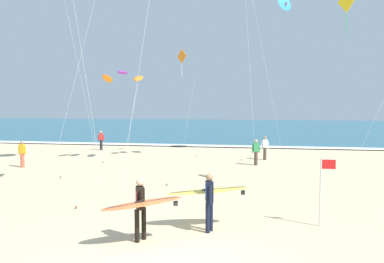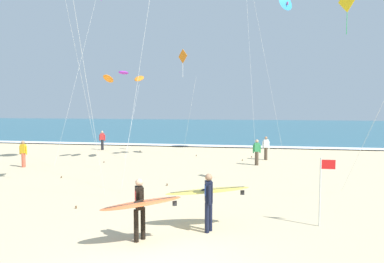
% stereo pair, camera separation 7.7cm
% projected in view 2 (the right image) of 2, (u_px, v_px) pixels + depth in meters
% --- Properties ---
extents(ocean_water, '(160.00, 60.00, 0.08)m').
position_uv_depth(ocean_water, '(243.00, 127.00, 60.71)').
color(ocean_water, '#2D6075').
rests_on(ocean_water, ground).
extents(shoreline_foam, '(160.00, 1.52, 0.01)m').
position_uv_depth(shoreline_foam, '(231.00, 146.00, 31.55)').
color(shoreline_foam, white).
rests_on(shoreline_foam, ocean_water).
extents(surfer_lead, '(2.14, 1.42, 1.71)m').
position_uv_depth(surfer_lead, '(140.00, 204.00, 9.44)').
color(surfer_lead, black).
rests_on(surfer_lead, ground).
extents(surfer_trailing, '(2.58, 1.20, 1.71)m').
position_uv_depth(surfer_trailing, '(208.00, 194.00, 10.47)').
color(surfer_trailing, black).
rests_on(surfer_trailing, ground).
extents(kite_diamond_golden_far, '(1.97, 3.35, 8.44)m').
position_uv_depth(kite_diamond_golden_far, '(350.00, 8.00, 14.28)').
color(kite_diamond_golden_far, yellow).
rests_on(kite_diamond_golden_far, ground).
extents(kite_arc_violet_low, '(2.76, 5.27, 5.92)m').
position_uv_depth(kite_arc_violet_low, '(124.00, 77.00, 23.47)').
color(kite_arc_violet_low, orange).
rests_on(kite_arc_violet_low, ground).
extents(kite_diamond_amber_distant, '(1.64, 1.42, 7.86)m').
position_uv_depth(kite_diamond_amber_distant, '(183.00, 60.00, 26.52)').
color(kite_diamond_amber_distant, orange).
rests_on(kite_diamond_amber_distant, ground).
extents(kite_delta_cobalt_outer, '(2.99, 2.68, 11.83)m').
position_uv_depth(kite_delta_cobalt_outer, '(286.00, 3.00, 25.97)').
color(kite_delta_cobalt_outer, '#2D99DB').
rests_on(kite_delta_cobalt_outer, ground).
extents(bystander_white_top, '(0.47, 0.28, 1.59)m').
position_uv_depth(bystander_white_top, '(266.00, 148.00, 24.01)').
color(bystander_white_top, '#4C3D2D').
rests_on(bystander_white_top, ground).
extents(bystander_green_top, '(0.49, 0.25, 1.59)m').
position_uv_depth(bystander_green_top, '(257.00, 152.00, 21.86)').
color(bystander_green_top, '#4C3D2D').
rests_on(bystander_green_top, ground).
extents(bystander_red_top, '(0.49, 0.23, 1.59)m').
position_uv_depth(bystander_red_top, '(102.00, 140.00, 29.44)').
color(bystander_red_top, black).
rests_on(bystander_red_top, ground).
extents(bystander_yellow_top, '(0.50, 0.22, 1.59)m').
position_uv_depth(bystander_yellow_top, '(23.00, 154.00, 21.15)').
color(bystander_yellow_top, '#D8593F').
rests_on(bystander_yellow_top, ground).
extents(lifeguard_flag, '(0.45, 0.05, 2.10)m').
position_uv_depth(lifeguard_flag, '(322.00, 185.00, 10.73)').
color(lifeguard_flag, silver).
rests_on(lifeguard_flag, ground).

